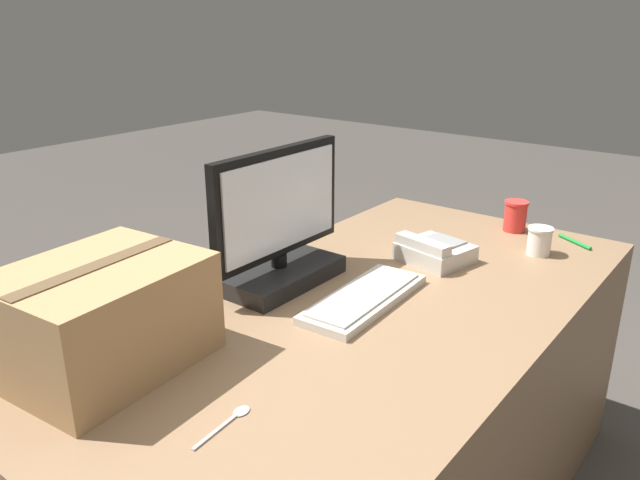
{
  "coord_description": "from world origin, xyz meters",
  "views": [
    {
      "loc": [
        -1.23,
        -0.8,
        1.43
      ],
      "look_at": [
        -0.02,
        0.14,
        0.87
      ],
      "focal_mm": 35.0,
      "sensor_mm": 36.0,
      "label": 1
    }
  ],
  "objects_px": {
    "monitor": "(279,235)",
    "cardboard_box": "(102,316)",
    "keyboard": "(364,298)",
    "desk_phone": "(434,251)",
    "spoon": "(232,419)",
    "paper_cup_right": "(515,216)",
    "pen_marker": "(575,242)",
    "paper_cup_left": "(539,241)"
  },
  "relations": [
    {
      "from": "cardboard_box",
      "to": "pen_marker",
      "type": "height_order",
      "value": "cardboard_box"
    },
    {
      "from": "monitor",
      "to": "desk_phone",
      "type": "bearing_deg",
      "value": -33.44
    },
    {
      "from": "spoon",
      "to": "pen_marker",
      "type": "xyz_separation_m",
      "value": [
        1.36,
        -0.21,
        0.0
      ]
    },
    {
      "from": "keyboard",
      "to": "paper_cup_left",
      "type": "relative_size",
      "value": 4.81
    },
    {
      "from": "monitor",
      "to": "cardboard_box",
      "type": "height_order",
      "value": "monitor"
    },
    {
      "from": "keyboard",
      "to": "cardboard_box",
      "type": "height_order",
      "value": "cardboard_box"
    },
    {
      "from": "monitor",
      "to": "cardboard_box",
      "type": "distance_m",
      "value": 0.55
    },
    {
      "from": "paper_cup_left",
      "to": "pen_marker",
      "type": "height_order",
      "value": "paper_cup_left"
    },
    {
      "from": "keyboard",
      "to": "paper_cup_right",
      "type": "xyz_separation_m",
      "value": [
        0.8,
        -0.09,
        0.04
      ]
    },
    {
      "from": "keyboard",
      "to": "cardboard_box",
      "type": "xyz_separation_m",
      "value": [
        -0.58,
        0.27,
        0.1
      ]
    },
    {
      "from": "spoon",
      "to": "cardboard_box",
      "type": "distance_m",
      "value": 0.37
    },
    {
      "from": "cardboard_box",
      "to": "spoon",
      "type": "bearing_deg",
      "value": -86.34
    },
    {
      "from": "spoon",
      "to": "pen_marker",
      "type": "relative_size",
      "value": 1.21
    },
    {
      "from": "desk_phone",
      "to": "pen_marker",
      "type": "height_order",
      "value": "desk_phone"
    },
    {
      "from": "paper_cup_left",
      "to": "cardboard_box",
      "type": "bearing_deg",
      "value": 157.3
    },
    {
      "from": "paper_cup_left",
      "to": "pen_marker",
      "type": "distance_m",
      "value": 0.18
    },
    {
      "from": "desk_phone",
      "to": "pen_marker",
      "type": "bearing_deg",
      "value": -22.68
    },
    {
      "from": "monitor",
      "to": "spoon",
      "type": "height_order",
      "value": "monitor"
    },
    {
      "from": "pen_marker",
      "to": "spoon",
      "type": "bearing_deg",
      "value": 112.6
    },
    {
      "from": "desk_phone",
      "to": "paper_cup_left",
      "type": "distance_m",
      "value": 0.34
    },
    {
      "from": "monitor",
      "to": "spoon",
      "type": "xyz_separation_m",
      "value": [
        -0.53,
        -0.34,
        -0.14
      ]
    },
    {
      "from": "cardboard_box",
      "to": "desk_phone",
      "type": "bearing_deg",
      "value": -16.0
    },
    {
      "from": "paper_cup_right",
      "to": "cardboard_box",
      "type": "distance_m",
      "value": 1.43
    },
    {
      "from": "keyboard",
      "to": "desk_phone",
      "type": "relative_size",
      "value": 1.88
    },
    {
      "from": "desk_phone",
      "to": "pen_marker",
      "type": "distance_m",
      "value": 0.51
    },
    {
      "from": "monitor",
      "to": "keyboard",
      "type": "relative_size",
      "value": 1.13
    },
    {
      "from": "paper_cup_left",
      "to": "paper_cup_right",
      "type": "distance_m",
      "value": 0.22
    },
    {
      "from": "keyboard",
      "to": "paper_cup_right",
      "type": "relative_size",
      "value": 3.99
    },
    {
      "from": "spoon",
      "to": "pen_marker",
      "type": "distance_m",
      "value": 1.37
    },
    {
      "from": "keyboard",
      "to": "spoon",
      "type": "xyz_separation_m",
      "value": [
        -0.56,
        -0.08,
        -0.01
      ]
    },
    {
      "from": "paper_cup_right",
      "to": "keyboard",
      "type": "bearing_deg",
      "value": 173.42
    },
    {
      "from": "keyboard",
      "to": "pen_marker",
      "type": "height_order",
      "value": "keyboard"
    },
    {
      "from": "monitor",
      "to": "cardboard_box",
      "type": "relative_size",
      "value": 1.12
    },
    {
      "from": "keyboard",
      "to": "pen_marker",
      "type": "distance_m",
      "value": 0.85
    },
    {
      "from": "keyboard",
      "to": "paper_cup_right",
      "type": "distance_m",
      "value": 0.8
    },
    {
      "from": "paper_cup_left",
      "to": "spoon",
      "type": "relative_size",
      "value": 0.57
    },
    {
      "from": "pen_marker",
      "to": "keyboard",
      "type": "bearing_deg",
      "value": 101.02
    },
    {
      "from": "spoon",
      "to": "keyboard",
      "type": "bearing_deg",
      "value": 3.11
    },
    {
      "from": "desk_phone",
      "to": "spoon",
      "type": "bearing_deg",
      "value": -163.13
    },
    {
      "from": "monitor",
      "to": "desk_phone",
      "type": "relative_size",
      "value": 2.12
    },
    {
      "from": "paper_cup_left",
      "to": "pen_marker",
      "type": "relative_size",
      "value": 0.69
    },
    {
      "from": "monitor",
      "to": "pen_marker",
      "type": "distance_m",
      "value": 1.01
    }
  ]
}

